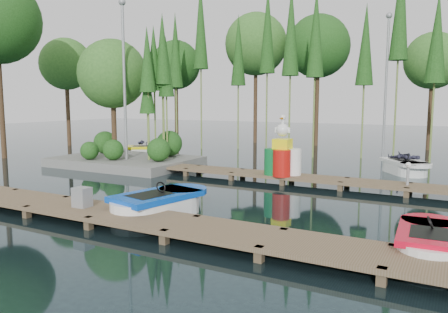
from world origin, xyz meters
The scene contains 15 objects.
ground_plane centered at (0.00, 0.00, 0.00)m, with size 90.00×90.00×0.00m, color #1B2E33.
near_dock centered at (0.00, -4.50, 0.23)m, with size 18.00×1.50×0.50m.
far_dock centered at (1.00, 2.50, 0.23)m, with size 15.00×1.20×0.50m.
island centered at (-6.30, 3.29, 3.18)m, with size 6.20×4.20×6.75m.
tree_screen centered at (-2.04, 10.60, 6.12)m, with size 34.42×18.53×10.31m.
lamp_island centered at (-5.50, 2.50, 4.26)m, with size 0.30×0.30×7.25m.
lamp_rear centered at (4.00, 11.00, 4.26)m, with size 0.30×0.30×7.25m.
boat_blue centered at (0.69, -3.39, 0.28)m, with size 1.88×3.08×0.96m.
boat_red centered at (7.02, -3.27, 0.24)m, with size 1.25×2.52×0.83m.
boat_yellow_far centered at (-7.43, 6.32, 0.27)m, with size 2.77×2.37×1.28m.
boat_white_far centered at (5.51, 6.71, 0.28)m, with size 2.45×2.81×1.23m.
utility_cabinet centered at (-0.85, -4.50, 0.55)m, with size 0.40×0.34×0.49m, color gray.
yellow_barrel centered at (1.54, 2.50, 0.72)m, with size 0.56×0.56×0.84m, color #FBF10D.
drum_cluster centered at (1.87, 2.34, 0.94)m, with size 1.26×1.15×2.17m.
seagull_post centered at (6.04, 2.50, 0.80)m, with size 0.46×0.25×0.73m.
Camera 1 is at (7.43, -12.23, 2.95)m, focal length 35.00 mm.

